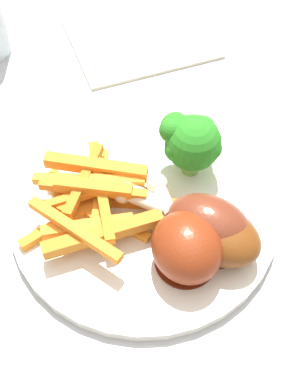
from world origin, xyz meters
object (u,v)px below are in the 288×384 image
at_px(dining_table, 136,240).
at_px(dinner_plate, 144,208).
at_px(chicken_drumstick_extra, 185,244).
at_px(chicken_drumstick_near, 209,230).
at_px(chicken_drumstick_far, 203,223).
at_px(carrot_fries_pile, 95,200).
at_px(broccoli_floret_front, 191,141).

relative_size(dining_table, dinner_plate, 4.13).
height_order(dining_table, chicken_drumstick_extra, chicken_drumstick_extra).
xyz_separation_m(dining_table, dinner_plate, (-0.03, -0.02, 0.13)).
bearing_deg(dining_table, chicken_drumstick_near, -114.82).
relative_size(chicken_drumstick_far, chicken_drumstick_extra, 1.24).
bearing_deg(chicken_drumstick_extra, chicken_drumstick_far, -12.64).
xyz_separation_m(carrot_fries_pile, chicken_drumstick_extra, (-0.01, -0.09, 0.01)).
distance_m(chicken_drumstick_near, chicken_drumstick_far, 0.01).
xyz_separation_m(dining_table, chicken_drumstick_near, (-0.04, -0.09, 0.15)).
distance_m(broccoli_floret_front, chicken_drumstick_far, 0.08).
distance_m(carrot_fries_pile, chicken_drumstick_extra, 0.09).
xyz_separation_m(dinner_plate, chicken_drumstick_near, (-0.01, -0.07, 0.03)).
bearing_deg(dining_table, broccoli_floret_front, -57.57).
bearing_deg(chicken_drumstick_extra, carrot_fries_pile, 82.98).
bearing_deg(chicken_drumstick_extra, dinner_plate, 56.58).
bearing_deg(broccoli_floret_front, chicken_drumstick_extra, -160.17).
bearing_deg(carrot_fries_pile, broccoli_floret_front, -34.80).
bearing_deg(dinner_plate, dining_table, 39.26).
xyz_separation_m(dining_table, chicken_drumstick_far, (-0.04, -0.08, 0.16)).
relative_size(dining_table, broccoli_floret_front, 15.83).
xyz_separation_m(dinner_plate, carrot_fries_pile, (-0.02, 0.04, 0.02)).
bearing_deg(carrot_fries_pile, chicken_drumstick_far, -81.60).
height_order(carrot_fries_pile, chicken_drumstick_far, chicken_drumstick_far).
distance_m(broccoli_floret_front, chicken_drumstick_near, 0.09).
relative_size(broccoli_floret_front, carrot_fries_pile, 0.50).
distance_m(carrot_fries_pile, chicken_drumstick_far, 0.10).
bearing_deg(carrot_fries_pile, dinner_plate, -56.63).
relative_size(dining_table, chicken_drumstick_extra, 9.99).
relative_size(dining_table, chicken_drumstick_far, 8.06).
relative_size(broccoli_floret_front, chicken_drumstick_far, 0.51).
xyz_separation_m(dinner_plate, broccoli_floret_front, (0.06, -0.02, 0.05)).
height_order(broccoli_floret_front, chicken_drumstick_extra, broccoli_floret_front).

